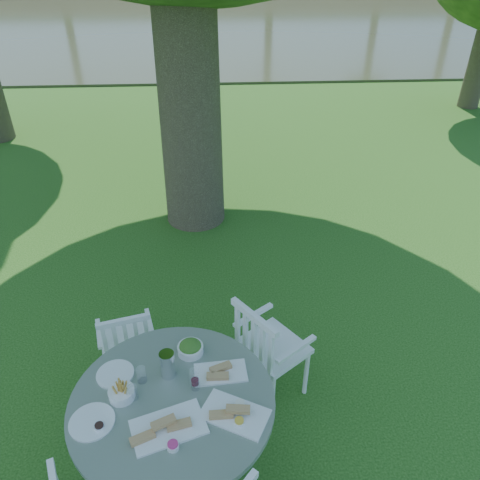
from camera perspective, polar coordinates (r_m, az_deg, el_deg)
The scene contains 6 objects.
ground at distance 4.79m, azimuth 0.15°, elevation -9.87°, with size 140.00×140.00×0.00m, color #15410D.
table at distance 3.33m, azimuth -8.04°, elevation -20.32°, with size 1.33×1.33×0.76m.
chair_ne at distance 3.76m, azimuth 2.98°, elevation -12.83°, with size 0.66×0.66×0.96m.
chair_nw at distance 4.02m, azimuth -13.59°, elevation -12.03°, with size 0.50×0.48×0.81m.
tableware at distance 3.23m, azimuth -8.69°, elevation -17.34°, with size 1.25×0.90×0.20m.
river at distance 26.70m, azimuth -3.37°, elevation 25.97°, with size 100.00×28.00×0.12m, color #373B23.
Camera 1 is at (-0.23, -3.50, 3.26)m, focal length 35.00 mm.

